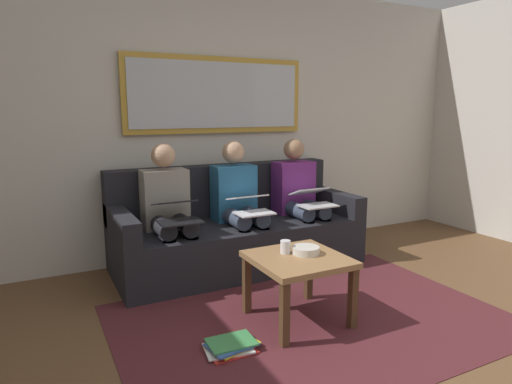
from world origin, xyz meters
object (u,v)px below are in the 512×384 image
Objects in this scene: coffee_table at (298,267)px; person_middle at (238,201)px; couch at (235,231)px; magazine_stack at (231,346)px; framed_mirror at (217,95)px; laptop_silver at (313,197)px; cup at (285,247)px; person_right at (168,208)px; laptop_white at (250,204)px; laptop_black at (177,211)px; bowl at (306,250)px; person_left at (299,195)px.

coffee_table is 1.17m from person_middle.
couch is 3.68× the size of coffee_table.
framed_mirror is at bearing -110.42° from magazine_stack.
framed_mirror is at bearing -47.36° from laptop_silver.
person_right reaches higher than cup.
laptop_black reaches higher than laptop_white.
bowl is at bearing 89.43° from framed_mirror.
person_middle is (-0.09, -1.15, 0.23)m from coffee_table.
framed_mirror is 5.01× the size of laptop_silver.
framed_mirror reaches higher than laptop_silver.
couch is 1.55m from magazine_stack.
laptop_black reaches higher than cup.
laptop_black is (0.55, -0.91, 0.25)m from coffee_table.
laptop_white reaches higher than coffee_table.
framed_mirror is 19.87× the size of cup.
magazine_stack is at bearing 69.58° from framed_mirror.
cup is 0.48× the size of bowl.
magazine_stack is (0.02, 1.31, -0.58)m from person_right.
person_right is at bearing -64.45° from coffee_table.
laptop_black reaches higher than magazine_stack.
person_left is at bearing -169.48° from laptop_black.
person_left reaches higher than laptop_white.
person_right reaches higher than coffee_table.
laptop_silver is 0.31× the size of person_middle.
magazine_stack is at bearing 63.32° from person_middle.
laptop_white is (0.00, 0.24, 0.02)m from person_middle.
person_right is (0.64, -0.24, -0.02)m from laptop_white.
laptop_silver is (-0.64, 0.31, 0.32)m from couch.
person_right is at bearing -60.90° from bowl.
bowl is at bearing 53.41° from laptop_silver.
bowl is 0.16× the size of person_left.
bowl is 0.16× the size of person_right.
person_left is at bearing -90.00° from laptop_silver.
framed_mirror reaches higher than coffee_table.
magazine_stack is (1.30, 1.07, -0.60)m from laptop_silver.
couch is 1.22m from coffee_table.
laptop_white is at bearing 20.94° from person_left.
couch is 11.84× the size of bowl.
laptop_white is at bearing -95.74° from coffee_table.
couch reaches higher than laptop_silver.
laptop_silver reaches higher than bowl.
bowl is 1.29m from person_right.
person_left and person_middle have the same top height.
magazine_stack is (1.30, 1.31, -0.58)m from person_left.
person_middle reaches higher than laptop_silver.
framed_mirror is at bearing -132.65° from laptop_black.
cup is at bearing 53.60° from person_left.
laptop_white is at bearing 0.60° from laptop_silver.
bowl is at bearing 119.10° from person_right.
bowl reaches higher than magazine_stack.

